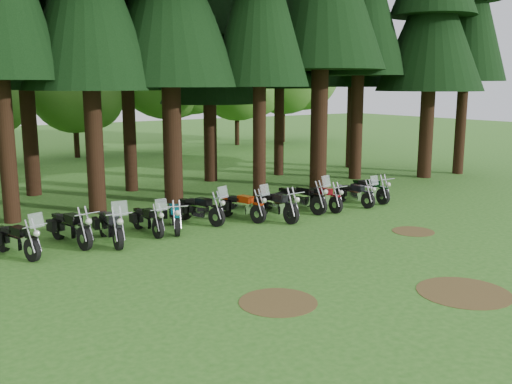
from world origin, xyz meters
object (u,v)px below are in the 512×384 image
at_px(motorcycle_6, 242,207).
at_px(motorcycle_8, 301,199).
at_px(motorcycle_3, 148,221).
at_px(motorcycle_7, 276,206).
at_px(motorcycle_11, 370,190).
at_px(motorcycle_0, 17,241).
at_px(motorcycle_5, 200,210).
at_px(motorcycle_1, 70,229).
at_px(motorcycle_2, 110,227).
at_px(motorcycle_4, 174,217).
at_px(motorcycle_9, 322,198).
at_px(motorcycle_10, 354,194).

relative_size(motorcycle_6, motorcycle_8, 0.93).
bearing_deg(motorcycle_6, motorcycle_3, 164.07).
distance_m(motorcycle_7, motorcycle_11, 5.26).
bearing_deg(motorcycle_8, motorcycle_0, 166.25).
relative_size(motorcycle_3, motorcycle_5, 0.93).
bearing_deg(motorcycle_1, motorcycle_3, -13.52).
bearing_deg(motorcycle_11, motorcycle_5, 178.57).
xyz_separation_m(motorcycle_0, motorcycle_11, (14.02, -0.06, -0.00)).
bearing_deg(motorcycle_1, motorcycle_2, -37.11).
relative_size(motorcycle_2, motorcycle_5, 1.08).
xyz_separation_m(motorcycle_2, motorcycle_5, (3.55, 0.70, -0.03)).
bearing_deg(motorcycle_0, motorcycle_3, -14.93).
bearing_deg(motorcycle_4, motorcycle_3, -165.69).
bearing_deg(motorcycle_8, motorcycle_11, -14.15).
bearing_deg(motorcycle_11, motorcycle_1, -179.02).
distance_m(motorcycle_3, motorcycle_6, 3.63).
bearing_deg(motorcycle_5, motorcycle_11, -21.34).
relative_size(motorcycle_4, motorcycle_9, 0.94).
distance_m(motorcycle_2, motorcycle_10, 10.18).
bearing_deg(motorcycle_8, motorcycle_7, -176.07).
height_order(motorcycle_4, motorcycle_9, motorcycle_9).
bearing_deg(motorcycle_5, motorcycle_0, 168.13).
bearing_deg(motorcycle_3, motorcycle_0, -178.70).
xyz_separation_m(motorcycle_2, motorcycle_4, (2.33, 0.31, -0.06)).
xyz_separation_m(motorcycle_6, motorcycle_7, (1.03, -0.66, 0.02)).
distance_m(motorcycle_0, motorcycle_3, 4.13).
bearing_deg(motorcycle_0, motorcycle_9, -19.41).
bearing_deg(motorcycle_7, motorcycle_5, 153.74).
relative_size(motorcycle_8, motorcycle_9, 1.11).
bearing_deg(motorcycle_4, motorcycle_7, 9.93).
relative_size(motorcycle_2, motorcycle_3, 1.16).
distance_m(motorcycle_0, motorcycle_9, 11.27).
height_order(motorcycle_1, motorcycle_5, motorcycle_5).
xyz_separation_m(motorcycle_0, motorcycle_7, (8.78, -0.52, 0.02)).
distance_m(motorcycle_0, motorcycle_4, 5.04).
relative_size(motorcycle_6, motorcycle_9, 1.03).
distance_m(motorcycle_6, motorcycle_11, 6.28).
bearing_deg(motorcycle_4, motorcycle_11, 18.85).
distance_m(motorcycle_6, motorcycle_10, 5.16).
relative_size(motorcycle_0, motorcycle_6, 0.98).
distance_m(motorcycle_6, motorcycle_7, 1.22).
xyz_separation_m(motorcycle_6, motorcycle_11, (6.27, -0.19, -0.01)).
height_order(motorcycle_7, motorcycle_10, motorcycle_10).
bearing_deg(motorcycle_6, motorcycle_7, -46.64).
distance_m(motorcycle_5, motorcycle_8, 4.14).
bearing_deg(motorcycle_9, motorcycle_2, 178.33).
relative_size(motorcycle_1, motorcycle_8, 0.98).
bearing_deg(motorcycle_1, motorcycle_8, -13.13).
xyz_separation_m(motorcycle_1, motorcycle_8, (8.71, -0.41, 0.01)).
height_order(motorcycle_0, motorcycle_10, motorcycle_0).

